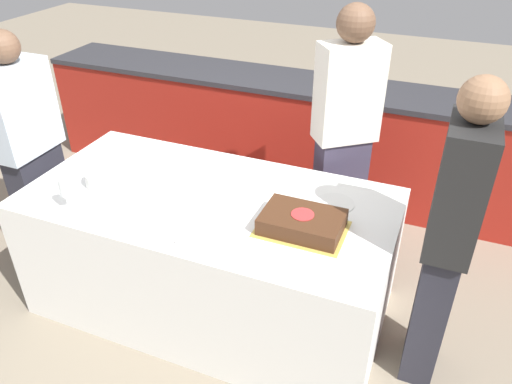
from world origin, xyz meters
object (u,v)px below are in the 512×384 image
at_px(wine_glass, 64,189).
at_px(person_seated_right, 447,240).
at_px(person_seated_left, 31,154).
at_px(plate_stack, 106,177).
at_px(cake, 302,222).
at_px(person_cutting_cake, 344,141).

xyz_separation_m(wine_glass, person_seated_right, (1.86, 0.38, -0.06)).
relative_size(wine_glass, person_seated_left, 0.12).
height_order(plate_stack, wine_glass, wine_glass).
distance_m(cake, person_seated_right, 0.67).
bearing_deg(plate_stack, person_seated_right, 2.88).
relative_size(wine_glass, person_cutting_cake, 0.11).
bearing_deg(person_cutting_cake, cake, 52.37).
bearing_deg(plate_stack, person_seated_left, 171.71).
xyz_separation_m(cake, plate_stack, (-1.16, -0.00, -0.00)).
xyz_separation_m(cake, wine_glass, (-1.19, -0.29, 0.08)).
bearing_deg(person_seated_right, wine_glass, -78.52).
distance_m(plate_stack, person_seated_right, 1.83).
bearing_deg(wine_glass, person_cutting_cake, 42.94).
distance_m(wine_glass, person_seated_left, 0.72).
bearing_deg(person_seated_left, person_cutting_cake, -67.86).
height_order(wine_glass, person_seated_left, person_seated_left).
height_order(plate_stack, person_seated_left, person_seated_left).
xyz_separation_m(wine_glass, person_cutting_cake, (1.19, 1.11, -0.01)).
distance_m(person_cutting_cake, person_seated_right, 0.99).
xyz_separation_m(cake, person_seated_right, (0.67, 0.09, 0.02)).
distance_m(cake, person_seated_left, 1.80).
distance_m(wine_glass, person_seated_right, 1.90).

